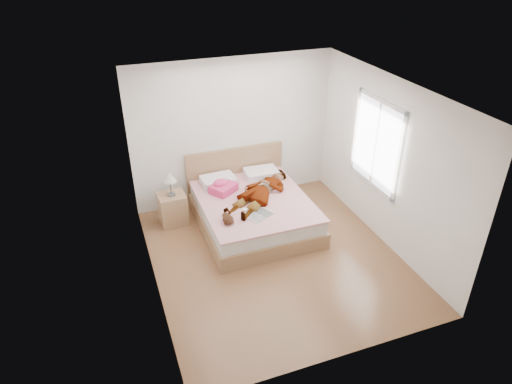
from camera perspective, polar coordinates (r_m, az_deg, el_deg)
ground at (r=7.06m, az=2.41°, el=-8.17°), size 4.00×4.00×0.00m
woman at (r=7.56m, az=0.58°, el=0.38°), size 1.67×1.56×0.23m
hair at (r=7.82m, az=-4.50°, el=0.73°), size 0.58×0.66×0.09m
phone at (r=7.73m, az=-3.94°, el=1.58°), size 0.10×0.10×0.05m
room_shell at (r=7.29m, az=14.82°, el=5.85°), size 4.00×4.00×4.00m
bed at (r=7.69m, az=-0.48°, el=-2.11°), size 1.80×2.08×1.00m
towel at (r=7.70m, az=-4.19°, el=0.63°), size 0.53×0.51×0.22m
magazine at (r=7.07m, az=0.55°, el=-2.90°), size 0.49×0.42×0.02m
coffee_mug at (r=7.10m, az=-1.39°, el=-2.41°), size 0.12×0.09×0.09m
plush_toy at (r=6.88m, az=-3.57°, el=-3.35°), size 0.17×0.26×0.14m
nightstand at (r=7.80m, az=-10.38°, el=-1.80°), size 0.46×0.41×0.96m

